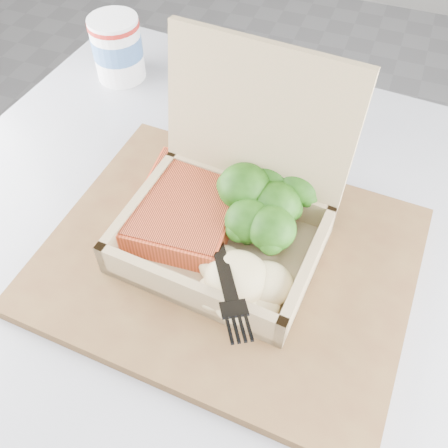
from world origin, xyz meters
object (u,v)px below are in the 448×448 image
at_px(paper_cup, 117,47).
at_px(takeout_container, 233,203).
at_px(cafe_table, 223,349).
at_px(serving_tray, 228,260).

bearing_deg(paper_cup, takeout_container, -41.88).
xyz_separation_m(cafe_table, paper_cup, (-0.27, 0.29, 0.24)).
bearing_deg(paper_cup, serving_tray, -44.75).
height_order(cafe_table, serving_tray, serving_tray).
relative_size(cafe_table, takeout_container, 3.95).
bearing_deg(serving_tray, paper_cup, 135.25).
height_order(takeout_container, paper_cup, takeout_container).
relative_size(takeout_container, paper_cup, 2.32).
relative_size(serving_tray, paper_cup, 4.12).
bearing_deg(paper_cup, cafe_table, -46.43).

